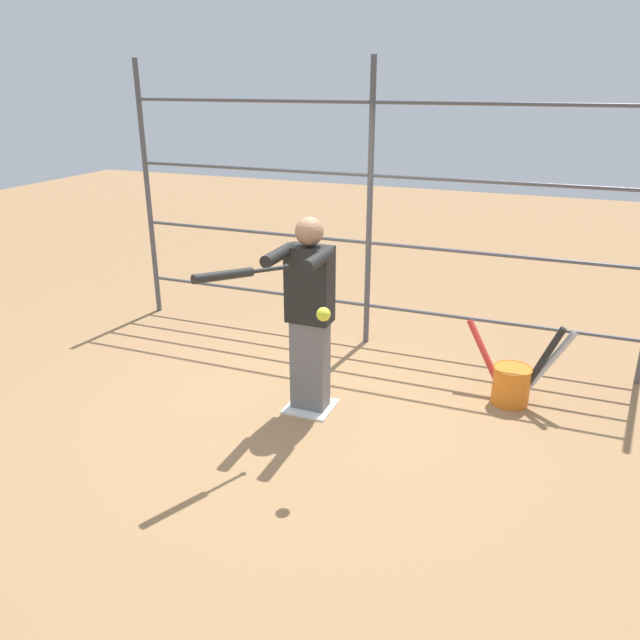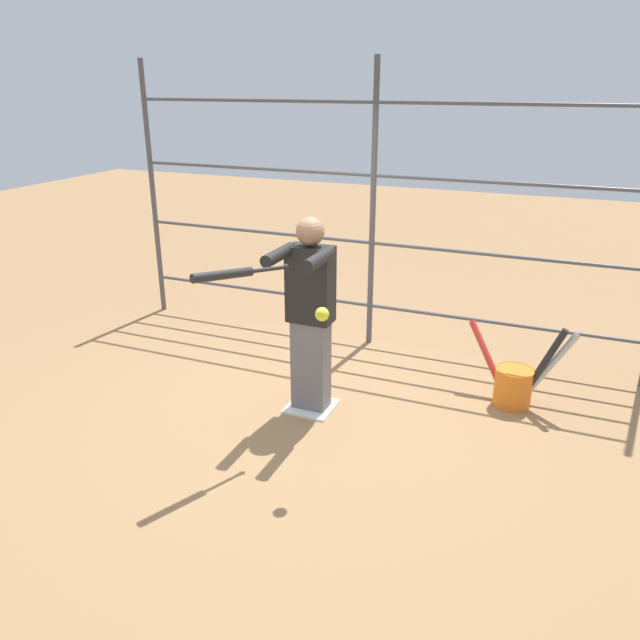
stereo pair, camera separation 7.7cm
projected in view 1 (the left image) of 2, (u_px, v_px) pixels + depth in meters
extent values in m
plane|color=#9E754C|center=(310.00, 407.00, 5.50)|extent=(24.00, 24.00, 0.00)
cube|color=white|center=(310.00, 406.00, 5.49)|extent=(0.40, 0.40, 0.02)
cylinder|color=#4C4C51|center=(370.00, 210.00, 6.36)|extent=(0.06, 0.06, 2.92)
cylinder|color=#4C4C51|center=(148.00, 193.00, 7.29)|extent=(0.06, 0.06, 2.92)
cylinder|color=#4C4C51|center=(367.00, 305.00, 6.73)|extent=(5.43, 0.04, 0.04)
cylinder|color=#4C4C51|center=(369.00, 243.00, 6.48)|extent=(5.43, 0.04, 0.04)
cylinder|color=#4C4C51|center=(371.00, 175.00, 6.23)|extent=(5.43, 0.04, 0.04)
cylinder|color=#4C4C51|center=(373.00, 102.00, 5.98)|extent=(5.43, 0.04, 0.04)
cube|color=slate|center=(310.00, 365.00, 5.35)|extent=(0.30, 0.19, 0.82)
cube|color=black|center=(310.00, 285.00, 5.08)|extent=(0.37, 0.21, 0.64)
sphere|color=#9E7051|center=(309.00, 231.00, 4.93)|extent=(0.23, 0.23, 0.23)
cylinder|color=black|center=(318.00, 259.00, 4.73)|extent=(0.10, 0.45, 0.10)
cylinder|color=black|center=(278.00, 255.00, 4.84)|extent=(0.10, 0.45, 0.10)
sphere|color=black|center=(286.00, 267.00, 4.59)|extent=(0.05, 0.05, 0.05)
cylinder|color=black|center=(269.00, 269.00, 4.49)|extent=(0.16, 0.30, 0.06)
cylinder|color=black|center=(223.00, 275.00, 4.22)|extent=(0.26, 0.47, 0.11)
sphere|color=yellow|center=(323.00, 314.00, 4.18)|extent=(0.10, 0.10, 0.10)
cylinder|color=orange|center=(511.00, 385.00, 5.51)|extent=(0.32, 0.32, 0.34)
torus|color=orange|center=(513.00, 368.00, 5.45)|extent=(0.34, 0.34, 0.01)
cylinder|color=#B2B2B7|center=(545.00, 367.00, 5.37)|extent=(0.45, 0.11, 0.72)
cylinder|color=black|center=(540.00, 365.00, 5.36)|extent=(0.35, 0.06, 0.75)
cylinder|color=red|center=(486.00, 358.00, 5.68)|extent=(0.46, 0.33, 0.62)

